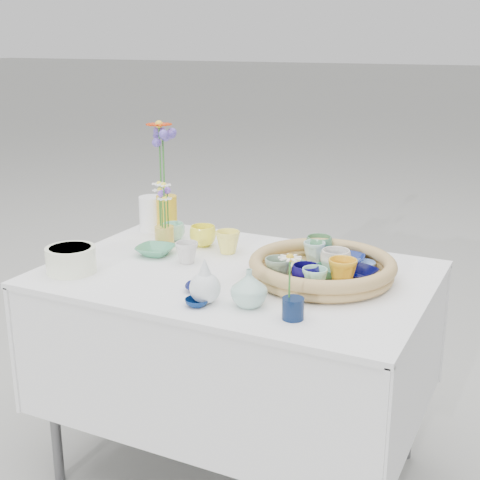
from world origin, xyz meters
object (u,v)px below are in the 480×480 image
at_px(wicker_tray, 322,268).
at_px(bud_vase_seafoam, 249,288).
at_px(tall_vase_yellow, 167,215).
at_px(display_table, 238,468).

bearing_deg(wicker_tray, bud_vase_seafoam, -111.28).
xyz_separation_m(wicker_tray, bud_vase_seafoam, (-0.12, -0.30, 0.02)).
relative_size(wicker_tray, tall_vase_yellow, 3.09).
bearing_deg(tall_vase_yellow, bud_vase_seafoam, -41.26).
bearing_deg(display_table, tall_vase_yellow, 147.63).
bearing_deg(tall_vase_yellow, display_table, -32.37).
bearing_deg(display_table, bud_vase_seafoam, -57.30).
bearing_deg(display_table, wicker_tray, 10.12).
distance_m(display_table, bud_vase_seafoam, 0.87).
bearing_deg(wicker_tray, tall_vase_yellow, 162.06).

